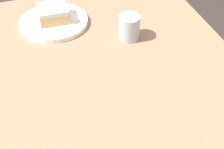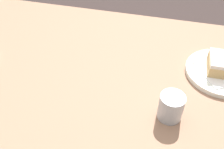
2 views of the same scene
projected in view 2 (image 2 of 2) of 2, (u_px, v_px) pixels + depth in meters
table at (74, 91)px, 0.87m from camera, size 1.29×0.76×0.74m
plate_glazed_square at (221, 72)px, 0.78m from camera, size 0.21×0.21×0.01m
napkin_glazed_square at (222, 70)px, 0.78m from camera, size 0.18×0.18×0.00m
donut_glazed_square at (224, 64)px, 0.76m from camera, size 0.09×0.09×0.04m
sugar_jar at (171, 107)px, 0.64m from camera, size 0.06×0.06×0.07m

